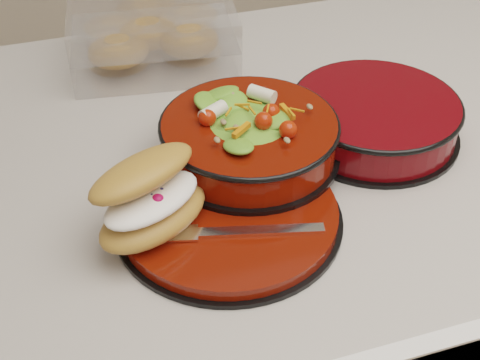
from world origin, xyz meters
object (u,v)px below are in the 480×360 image
object	(u,v)px
fork	(235,232)
pastry_box	(153,36)
salad_bowl	(249,132)
croissant	(151,198)
island_counter	(283,339)
dinner_plate	(229,215)
extra_bowl	(375,117)

from	to	relation	value
fork	pastry_box	bearing A→B (deg)	14.03
salad_bowl	fork	size ratio (longest dim) A/B	1.25
croissant	pastry_box	world-z (taller)	croissant
island_counter	salad_bowl	distance (m)	0.51
salad_bowl	dinner_plate	bearing A→B (deg)	-120.94
island_counter	extra_bowl	distance (m)	0.49
dinner_plate	island_counter	bearing A→B (deg)	45.72
island_counter	salad_bowl	xyz separation A→B (m)	(-0.09, -0.05, 0.50)
croissant	pastry_box	bearing A→B (deg)	49.12
salad_bowl	croissant	world-z (taller)	salad_bowl
dinner_plate	croissant	distance (m)	0.10
dinner_plate	pastry_box	size ratio (longest dim) A/B	0.98
salad_bowl	croissant	bearing A→B (deg)	-147.75
pastry_box	dinner_plate	bearing A→B (deg)	-81.68
island_counter	pastry_box	size ratio (longest dim) A/B	4.69
salad_bowl	extra_bowl	xyz separation A→B (m)	(0.18, 0.02, -0.02)
dinner_plate	croissant	world-z (taller)	croissant
pastry_box	extra_bowl	bearing A→B (deg)	-42.48
salad_bowl	island_counter	bearing A→B (deg)	32.59
salad_bowl	croissant	size ratio (longest dim) A/B	1.45
dinner_plate	salad_bowl	distance (m)	0.11
fork	pastry_box	size ratio (longest dim) A/B	0.67
salad_bowl	fork	bearing A→B (deg)	-114.62
croissant	extra_bowl	world-z (taller)	croissant
salad_bowl	extra_bowl	bearing A→B (deg)	5.58
croissant	extra_bowl	bearing A→B (deg)	-10.47
island_counter	salad_bowl	bearing A→B (deg)	-147.41
salad_bowl	fork	distance (m)	0.14
dinner_plate	salad_bowl	bearing A→B (deg)	59.06
pastry_box	fork	bearing A→B (deg)	-82.52
island_counter	croissant	size ratio (longest dim) A/B	8.11
dinner_plate	fork	xyz separation A→B (m)	(-0.01, -0.04, 0.01)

